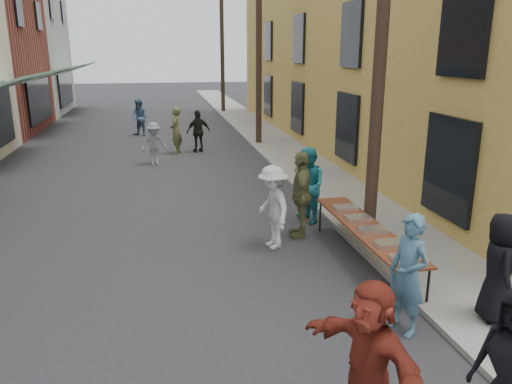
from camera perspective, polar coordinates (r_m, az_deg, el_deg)
name	(u,v)px	position (r m, az deg, el deg)	size (l,w,h in m)	color
ground	(173,340)	(7.61, -9.51, -16.39)	(120.00, 120.00, 0.00)	#28282B
sidewalk	(274,143)	(22.39, 2.07, 5.65)	(2.20, 60.00, 0.10)	gray
building_ochre	(421,26)	(23.31, 18.32, 17.53)	(10.00, 28.00, 10.00)	#B39140
utility_pole_near	(382,25)	(10.41, 14.24, 18.00)	(0.26, 0.26, 9.00)	#2D2116
utility_pole_mid	(259,39)	(21.89, 0.33, 17.13)	(0.26, 0.26, 9.00)	#2D2116
utility_pole_far	(222,43)	(33.73, -3.90, 16.68)	(0.26, 0.26, 9.00)	#2D2116
serving_table	(366,228)	(9.91, 12.42, -4.09)	(0.70, 4.00, 0.75)	#5E2B16
catering_tray_sausage	(407,258)	(8.50, 16.84, -7.28)	(0.50, 0.33, 0.08)	maroon
catering_tray_foil_b	(389,244)	(9.04, 14.95, -5.73)	(0.50, 0.33, 0.08)	#B2B2B7
catering_tray_buns	(372,230)	(9.63, 13.15, -4.25)	(0.50, 0.33, 0.08)	tan
catering_tray_foil_d	(358,218)	(10.23, 11.57, -2.94)	(0.50, 0.33, 0.08)	#B2B2B7
catering_tray_buns_end	(345,208)	(10.84, 10.17, -1.78)	(0.50, 0.33, 0.08)	tan
condiment_jar_a	(403,267)	(8.16, 16.44, -8.24)	(0.07, 0.07, 0.08)	#A57F26
condiment_jar_b	(400,265)	(8.24, 16.12, -7.97)	(0.07, 0.07, 0.08)	#A57F26
condiment_jar_c	(397,262)	(8.33, 15.81, -7.70)	(0.07, 0.07, 0.08)	#A57F26
cup_stack	(426,263)	(8.39, 18.86, -7.64)	(0.08, 0.08, 0.12)	tan
guest_front_b	(408,275)	(7.64, 17.00, -9.01)	(0.67, 0.44, 1.83)	#456E86
guest_front_c	(308,186)	(11.96, 5.98, 0.72)	(0.89, 0.70, 1.84)	teal
guest_front_d	(273,207)	(10.40, 1.94, -1.74)	(1.14, 0.66, 1.77)	silver
guest_front_e	(301,195)	(11.05, 5.17, -0.30)	(1.13, 0.47, 1.93)	olive
guest_queue_back	(369,356)	(5.77, 12.77, -17.82)	(1.62, 0.52, 1.75)	maroon
server	(499,268)	(8.29, 26.06, -7.76)	(0.82, 0.53, 1.68)	black
passerby_left	(154,144)	(18.53, -11.57, 5.44)	(0.99, 0.57, 1.54)	gray
passerby_mid	(198,131)	(20.56, -6.60, 6.91)	(1.00, 0.42, 1.71)	black
passerby_right	(176,130)	(20.39, -9.13, 6.96)	(0.68, 0.45, 1.87)	brown
passerby_far	(140,118)	(25.07, -13.14, 8.28)	(0.86, 0.67, 1.76)	#456486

